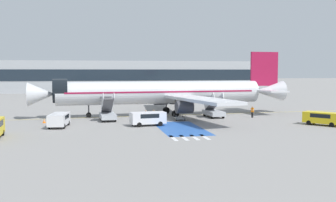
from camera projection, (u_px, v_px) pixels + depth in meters
name	position (u px, v px, depth m)	size (l,w,h in m)	color
ground_plane	(168.00, 115.00, 65.06)	(600.00, 600.00, 0.00)	gray
apron_leadline_yellow	(161.00, 116.00, 64.87)	(0.20, 77.53, 0.01)	gold
apron_stand_patch_blue	(180.00, 128.00, 50.57)	(5.51, 13.02, 0.01)	#2856A8
apron_walkway_bar_0	(173.00, 138.00, 43.13)	(0.44, 3.60, 0.01)	silver
apron_walkway_bar_1	(184.00, 138.00, 43.36)	(0.44, 3.60, 0.01)	silver
apron_walkway_bar_2	(194.00, 137.00, 43.58)	(0.44, 3.60, 0.01)	silver
apron_walkway_bar_3	(205.00, 137.00, 43.81)	(0.44, 3.60, 0.01)	silver
airliner	(165.00, 93.00, 64.75)	(43.23, 36.60, 10.68)	silver
boarding_stairs_forward	(108.00, 114.00, 58.24)	(2.51, 5.34, 4.27)	#ADB2BA
boarding_stairs_aft	(214.00, 111.00, 62.45)	(2.51, 5.34, 4.08)	#ADB2BA
fuel_tanker	(175.00, 95.00, 90.93)	(3.68, 9.73, 3.37)	#38383D
service_van_1	(59.00, 119.00, 51.62)	(2.65, 5.40, 1.76)	silver
service_van_2	(148.00, 117.00, 52.73)	(4.90, 2.64, 1.85)	silver
service_van_3	(323.00, 117.00, 53.10)	(4.61, 5.10, 1.79)	yellow
baggage_cart	(179.00, 118.00, 59.24)	(1.69, 2.70, 0.87)	gray
ground_crew_0	(252.00, 111.00, 62.00)	(0.45, 0.48, 1.79)	black
ground_crew_1	(146.00, 115.00, 57.51)	(0.47, 0.31, 1.64)	#2D2D33
ground_crew_2	(154.00, 114.00, 58.59)	(0.45, 0.28, 1.59)	black
traffic_cone_0	(44.00, 121.00, 55.57)	(0.49, 0.49, 0.54)	orange
traffic_cone_1	(156.00, 117.00, 60.06)	(0.47, 0.47, 0.52)	orange
terminal_building	(103.00, 76.00, 137.97)	(122.89, 12.10, 10.83)	#9EA3A8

